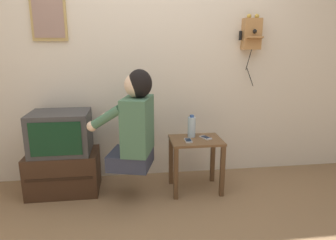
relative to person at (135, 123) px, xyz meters
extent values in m
plane|color=#846647|center=(0.23, -0.59, -0.72)|extent=(14.00, 14.00, 0.00)
cube|color=beige|center=(0.23, 0.55, 0.55)|extent=(6.80, 0.05, 2.55)
cube|color=brown|center=(0.58, 0.10, -0.22)|extent=(0.49, 0.38, 0.02)
cube|color=#523822|center=(0.36, -0.07, -0.48)|extent=(0.04, 0.04, 0.50)
cube|color=#523822|center=(0.79, -0.07, -0.48)|extent=(0.04, 0.04, 0.50)
cube|color=#523822|center=(0.36, 0.26, -0.48)|extent=(0.04, 0.04, 0.50)
cube|color=#523822|center=(0.79, 0.26, -0.48)|extent=(0.04, 0.04, 0.50)
cube|color=#2D3347|center=(-0.04, 0.01, -0.34)|extent=(0.45, 0.45, 0.14)
cube|color=#426B51|center=(0.03, -0.01, -0.02)|extent=(0.32, 0.43, 0.50)
sphere|color=beige|center=(0.03, -0.01, 0.33)|extent=(0.21, 0.21, 0.21)
ellipsoid|color=black|center=(0.05, -0.01, 0.34)|extent=(0.26, 0.27, 0.24)
cylinder|color=#426B51|center=(-0.24, -0.10, 0.07)|extent=(0.29, 0.15, 0.22)
cylinder|color=#426B51|center=(-0.15, 0.21, 0.07)|extent=(0.29, 0.15, 0.22)
sphere|color=beige|center=(-0.36, -0.07, 0.00)|extent=(0.09, 0.09, 0.09)
sphere|color=beige|center=(-0.27, 0.25, 0.00)|extent=(0.09, 0.09, 0.09)
cube|color=#382316|center=(-0.68, 0.23, -0.53)|extent=(0.65, 0.41, 0.40)
cube|color=black|center=(-0.68, 0.02, -0.51)|extent=(0.59, 0.01, 0.02)
cube|color=#38383A|center=(-0.68, 0.24, -0.13)|extent=(0.53, 0.41, 0.39)
cube|color=black|center=(-0.68, 0.03, -0.13)|extent=(0.44, 0.01, 0.30)
cube|color=#AD7A47|center=(1.21, 0.47, 0.77)|extent=(0.18, 0.11, 0.31)
cube|color=#AD7A47|center=(1.21, 0.39, 0.73)|extent=(0.16, 0.07, 0.03)
sphere|color=#B79338|center=(1.17, 0.46, 0.94)|extent=(0.05, 0.05, 0.05)
sphere|color=#B79338|center=(1.26, 0.46, 0.94)|extent=(0.05, 0.05, 0.05)
cone|color=black|center=(1.21, 0.37, 0.79)|extent=(0.04, 0.05, 0.04)
cylinder|color=black|center=(1.10, 0.47, 0.75)|extent=(0.03, 0.03, 0.09)
cylinder|color=black|center=(1.20, 0.45, 0.51)|extent=(0.04, 0.04, 0.22)
cylinder|color=black|center=(1.22, 0.46, 0.33)|extent=(0.07, 0.06, 0.19)
cube|color=tan|center=(-0.76, 0.51, 0.90)|extent=(0.32, 0.02, 0.41)
cube|color=gray|center=(-0.76, 0.50, 0.90)|extent=(0.28, 0.01, 0.36)
cube|color=silver|center=(0.49, 0.05, -0.20)|extent=(0.06, 0.13, 0.01)
cube|color=black|center=(0.49, 0.05, -0.20)|extent=(0.05, 0.10, 0.00)
cube|color=silver|center=(0.67, 0.12, -0.20)|extent=(0.10, 0.14, 0.01)
cube|color=black|center=(0.67, 0.12, -0.20)|extent=(0.08, 0.11, 0.00)
cylinder|color=#ADC6DB|center=(0.55, 0.18, -0.11)|extent=(0.07, 0.07, 0.20)
cylinder|color=#2D4C8C|center=(0.55, 0.18, 0.00)|extent=(0.04, 0.04, 0.02)
camera|label=1|loc=(-0.05, -2.55, 0.66)|focal=32.00mm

